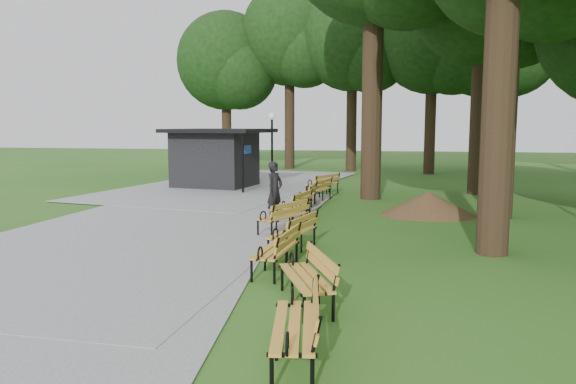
% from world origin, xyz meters
% --- Properties ---
extents(ground, '(100.00, 100.00, 0.00)m').
position_xyz_m(ground, '(0.00, 0.00, 0.00)').
color(ground, '#285819').
rests_on(ground, ground).
extents(path, '(12.00, 38.00, 0.06)m').
position_xyz_m(path, '(-4.00, 3.00, 0.03)').
color(path, gray).
rests_on(path, ground).
extents(person, '(0.65, 0.76, 1.76)m').
position_xyz_m(person, '(-0.97, 5.03, 0.88)').
color(person, black).
rests_on(person, ground).
extents(kiosk, '(4.83, 4.37, 2.70)m').
position_xyz_m(kiosk, '(-5.51, 12.93, 1.35)').
color(kiosk, black).
rests_on(kiosk, ground).
extents(lamp_post, '(0.32, 0.32, 3.42)m').
position_xyz_m(lamp_post, '(-2.88, 13.26, 2.44)').
color(lamp_post, black).
rests_on(lamp_post, ground).
extents(dirt_mound, '(2.55, 2.55, 0.77)m').
position_xyz_m(dirt_mound, '(3.74, 6.55, 0.38)').
color(dirt_mound, '#47301C').
rests_on(dirt_mound, ground).
extents(bench_0, '(0.91, 1.97, 0.88)m').
position_xyz_m(bench_0, '(1.47, -5.06, 0.44)').
color(bench_0, gold).
rests_on(bench_0, ground).
extents(bench_1, '(1.33, 2.00, 0.88)m').
position_xyz_m(bench_1, '(1.27, -2.94, 0.44)').
color(bench_1, gold).
rests_on(bench_1, ground).
extents(bench_2, '(0.78, 1.94, 0.88)m').
position_xyz_m(bench_2, '(0.37, -1.06, 0.44)').
color(bench_2, gold).
rests_on(bench_2, ground).
extents(bench_3, '(1.05, 1.99, 0.88)m').
position_xyz_m(bench_3, '(0.38, 0.71, 0.44)').
color(bench_3, gold).
rests_on(bench_3, ground).
extents(bench_4, '(1.34, 2.00, 0.88)m').
position_xyz_m(bench_4, '(-0.28, 2.88, 0.44)').
color(bench_4, gold).
rests_on(bench_4, ground).
extents(bench_5, '(0.95, 1.98, 0.88)m').
position_xyz_m(bench_5, '(-0.33, 4.92, 0.44)').
color(bench_5, gold).
rests_on(bench_5, ground).
extents(bench_6, '(0.67, 1.91, 0.88)m').
position_xyz_m(bench_6, '(-0.36, 7.15, 0.44)').
color(bench_6, gold).
rests_on(bench_6, ground).
extents(bench_7, '(1.05, 2.00, 0.88)m').
position_xyz_m(bench_7, '(-0.19, 8.98, 0.44)').
color(bench_7, gold).
rests_on(bench_7, ground).
extents(bench_8, '(1.45, 1.98, 0.88)m').
position_xyz_m(bench_8, '(-0.27, 11.09, 0.44)').
color(bench_8, gold).
rests_on(bench_8, ground).
extents(tree_backdrop, '(36.71, 9.91, 16.21)m').
position_xyz_m(tree_backdrop, '(6.18, 23.10, 8.11)').
color(tree_backdrop, black).
rests_on(tree_backdrop, ground).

